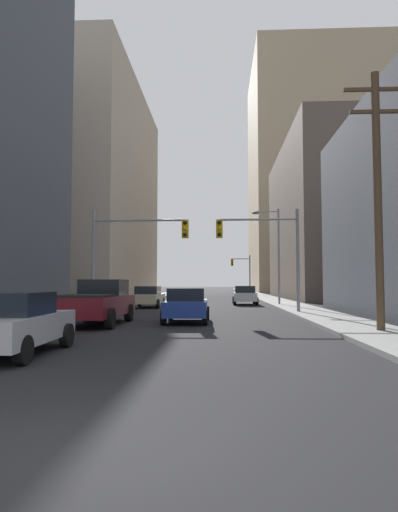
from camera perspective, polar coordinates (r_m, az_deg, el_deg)
ground_plane at (r=4.88m, az=-16.84°, el=-24.25°), size 400.00×400.00×0.00m
sidewalk_left at (r=54.94m, az=-5.82°, el=-5.22°), size 2.73×160.00×0.15m
sidewalk_right at (r=54.58m, az=8.24°, el=-5.21°), size 2.73×160.00×0.15m
pickup_truck_maroon at (r=19.31m, az=-12.75°, el=-5.81°), size 2.20×5.45×1.90m
sedan_silver at (r=11.83m, az=-22.79°, el=-7.93°), size 1.95×4.26×1.52m
sedan_blue at (r=19.94m, az=-1.60°, el=-6.29°), size 1.95×4.24×1.52m
sedan_beige at (r=32.22m, az=-6.52°, el=-5.20°), size 1.95×4.25×1.52m
sedan_white at (r=36.49m, az=5.90°, el=-5.00°), size 1.95×4.24×1.52m
traffic_signal_near_left at (r=26.09m, az=-8.14°, el=1.78°), size 5.65×0.44×6.00m
traffic_signal_near_right at (r=25.72m, az=8.01°, el=1.77°), size 4.75×0.44×6.00m
traffic_signal_far_right at (r=67.05m, az=5.50°, el=-1.55°), size 2.93×0.44×6.00m
utility_pole_right at (r=16.72m, az=21.93°, el=7.44°), size 2.20×0.28×9.14m
street_lamp_right at (r=34.86m, az=9.66°, el=1.10°), size 2.13×0.32×7.50m
building_left_mid_office at (r=58.70m, az=-16.58°, el=7.80°), size 18.61×29.84×26.20m
building_right_mid_block at (r=56.63m, az=20.89°, el=4.15°), size 20.34×27.54×18.12m
building_right_far_highrise at (r=98.30m, az=14.46°, el=9.76°), size 25.63×28.55×48.19m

